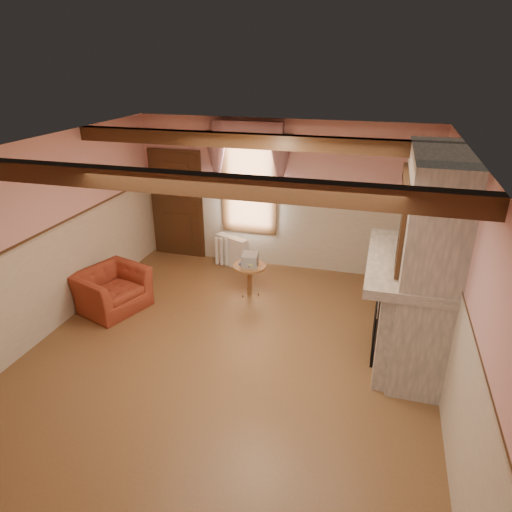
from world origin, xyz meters
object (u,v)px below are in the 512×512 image
(oil_lamp, at_px, (411,236))
(mantel_clock, at_px, (410,237))
(side_table, at_px, (249,280))
(radiator, at_px, (232,251))
(bowl, at_px, (411,259))
(armchair, at_px, (112,290))

(oil_lamp, bearing_deg, mantel_clock, 90.00)
(mantel_clock, bearing_deg, side_table, 168.31)
(radiator, distance_m, oil_lamp, 3.75)
(mantel_clock, bearing_deg, bowl, -90.00)
(armchair, xyz_separation_m, radiator, (1.35, 2.11, -0.03))
(side_table, distance_m, bowl, 2.97)
(side_table, relative_size, radiator, 0.80)
(armchair, distance_m, oil_lamp, 4.66)
(radiator, bearing_deg, bowl, -11.59)
(armchair, xyz_separation_m, bowl, (4.47, -0.10, 1.13))
(bowl, distance_m, mantel_clock, 0.65)
(oil_lamp, bearing_deg, side_table, 166.25)
(side_table, xyz_separation_m, radiator, (-0.66, 1.05, 0.02))
(radiator, relative_size, bowl, 1.92)
(mantel_clock, distance_m, oil_lamp, 0.10)
(armchair, relative_size, radiator, 1.46)
(radiator, bearing_deg, oil_lamp, -4.19)
(armchair, relative_size, side_table, 1.82)
(side_table, height_order, mantel_clock, mantel_clock)
(oil_lamp, bearing_deg, radiator, 152.12)
(radiator, bearing_deg, side_table, -34.05)
(radiator, distance_m, bowl, 4.00)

